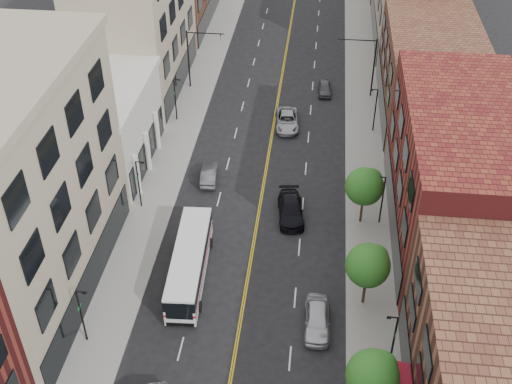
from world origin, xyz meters
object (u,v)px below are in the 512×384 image
(city_bus, at_px, (190,262))
(car_lane_a, at_px, (291,209))
(car_parked_far, at_px, (317,319))
(car_lane_b, at_px, (287,120))
(car_lane_c, at_px, (325,88))
(car_lane_behind, at_px, (209,174))

(city_bus, height_order, car_lane_a, city_bus)
(city_bus, height_order, car_parked_far, city_bus)
(car_lane_b, bearing_deg, city_bus, -108.98)
(car_parked_far, bearing_deg, car_lane_c, 89.00)
(car_parked_far, xyz_separation_m, car_lane_c, (-0.30, 37.09, -0.17))
(city_bus, bearing_deg, car_lane_b, 72.91)
(car_lane_b, bearing_deg, car_lane_behind, -126.90)
(car_lane_a, bearing_deg, city_bus, -138.82)
(car_parked_far, xyz_separation_m, car_lane_b, (-4.30, 28.86, -0.06))
(car_parked_far, height_order, car_lane_c, car_parked_far)
(city_bus, bearing_deg, car_lane_behind, 90.13)
(car_lane_b, bearing_deg, car_parked_far, -86.39)
(city_bus, relative_size, car_parked_far, 2.34)
(car_lane_a, height_order, car_lane_c, car_lane_a)
(car_lane_a, height_order, car_lane_b, car_lane_a)
(city_bus, distance_m, car_lane_behind, 13.59)
(city_bus, xyz_separation_m, car_lane_b, (6.18, 24.59, -0.91))
(city_bus, distance_m, car_lane_a, 11.62)
(car_lane_behind, relative_size, car_lane_b, 0.78)
(car_lane_behind, distance_m, car_lane_a, 9.65)
(car_parked_far, bearing_deg, car_lane_behind, 120.73)
(city_bus, height_order, car_lane_b, city_bus)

